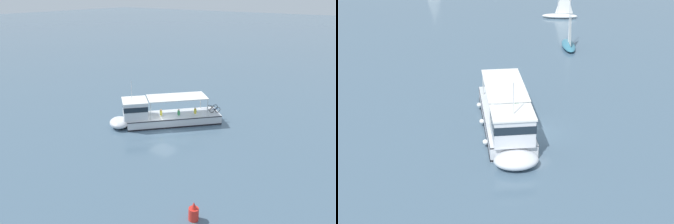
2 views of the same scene
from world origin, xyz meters
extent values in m
plane|color=slate|center=(0.00, 0.00, 0.00)|extent=(400.00, 400.00, 0.00)
cube|color=silver|center=(-2.25, -0.33, 0.55)|extent=(10.18, 9.59, 1.10)
ellipsoid|color=silver|center=(2.36, -4.46, 0.55)|extent=(3.60, 3.66, 1.01)
cube|color=black|center=(-2.25, -0.33, 0.10)|extent=(10.21, 9.62, 0.16)
cube|color=#2D2D33|center=(-2.25, -0.33, 1.02)|extent=(10.22, 9.63, 0.10)
cube|color=silver|center=(1.02, -3.26, 2.05)|extent=(3.75, 3.76, 1.90)
cube|color=#19232D|center=(1.02, -3.26, 2.38)|extent=(3.82, 3.84, 0.56)
cube|color=white|center=(1.02, -3.26, 3.06)|extent=(3.98, 3.99, 0.12)
cube|color=white|center=(-2.59, -0.03, 3.15)|extent=(6.95, 6.66, 0.10)
cylinder|color=silver|center=(0.74, -1.18, 2.10)|extent=(0.08, 0.08, 2.00)
cylinder|color=silver|center=(-1.08, -3.21, 2.10)|extent=(0.08, 0.08, 2.00)
cylinder|color=silver|center=(-4.10, 3.15, 2.10)|extent=(0.08, 0.08, 2.00)
cylinder|color=silver|center=(-5.92, 1.13, 2.10)|extent=(0.08, 0.08, 2.00)
cylinder|color=silver|center=(1.25, -3.46, 4.22)|extent=(0.06, 0.06, 2.20)
sphere|color=white|center=(-0.91, -3.92, 0.50)|extent=(0.36, 0.36, 0.36)
sphere|color=white|center=(-3.37, -1.72, 0.50)|extent=(0.36, 0.36, 0.36)
sphere|color=white|center=(-5.68, 0.35, 0.50)|extent=(0.36, 0.36, 0.36)
torus|color=black|center=(-5.34, 3.04, 1.43)|extent=(0.53, 0.49, 0.66)
torus|color=black|center=(-5.86, 3.51, 1.43)|extent=(0.53, 0.49, 0.66)
cylinder|color=#1E478C|center=(-5.60, 3.28, 1.55)|extent=(0.56, 0.51, 0.06)
torus|color=black|center=(-5.94, 2.37, 1.43)|extent=(0.53, 0.49, 0.66)
torus|color=black|center=(-6.47, 2.84, 1.43)|extent=(0.53, 0.49, 0.66)
cylinder|color=#232328|center=(-6.20, 2.61, 1.55)|extent=(0.56, 0.51, 0.06)
cube|color=yellow|center=(-3.52, 1.88, 1.56)|extent=(0.38, 0.39, 0.52)
sphere|color=beige|center=(-3.52, 1.88, 1.93)|extent=(0.20, 0.20, 0.20)
cube|color=#338C4C|center=(-1.97, 0.67, 1.56)|extent=(0.38, 0.39, 0.52)
sphere|color=beige|center=(-1.97, 0.67, 1.93)|extent=(0.20, 0.20, 0.20)
cube|color=yellow|center=(-0.75, -0.92, 1.56)|extent=(0.38, 0.39, 0.52)
sphere|color=tan|center=(-0.75, -0.92, 1.93)|extent=(0.20, 0.20, 0.20)
ellipsoid|color=white|center=(-18.71, 29.52, 0.30)|extent=(4.70, 3.97, 0.60)
ellipsoid|color=teal|center=(-9.96, 19.06, 0.30)|extent=(4.27, 4.49, 0.60)
cylinder|color=silver|center=(-10.16, 19.28, 3.00)|extent=(0.08, 0.08, 4.80)
pyramid|color=white|center=(-9.57, 18.67, 2.69)|extent=(1.19, 1.30, 4.08)
camera|label=1|loc=(25.93, 20.11, 14.54)|focal=34.42mm
camera|label=2|loc=(20.39, -25.88, 16.81)|focal=53.44mm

